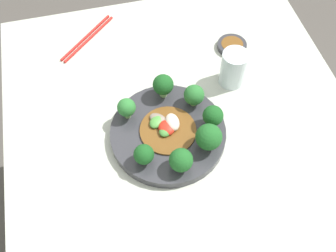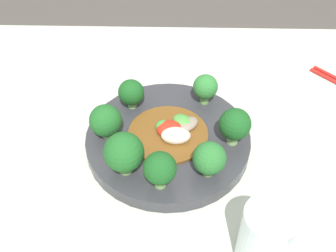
{
  "view_description": "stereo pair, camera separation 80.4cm",
  "coord_description": "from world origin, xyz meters",
  "views": [
    {
      "loc": [
        -0.49,
        0.16,
        1.54
      ],
      "look_at": [
        -0.02,
        0.04,
        0.79
      ],
      "focal_mm": 42.0,
      "sensor_mm": 36.0,
      "label": 1
    },
    {
      "loc": [
        -0.01,
        -0.41,
        1.23
      ],
      "look_at": [
        -0.02,
        0.04,
        0.79
      ],
      "focal_mm": 42.0,
      "sensor_mm": 36.0,
      "label": 2
    }
  ],
  "objects": [
    {
      "name": "broccoli_northeast",
      "position": [
        0.04,
        0.13,
        0.8
      ],
      "size": [
        0.04,
        0.04,
        0.06
      ],
      "color": "#70A356",
      "rests_on": "plate"
    },
    {
      "name": "broccoli_northwest",
      "position": [
        -0.09,
        0.11,
        0.8
      ],
      "size": [
        0.05,
        0.05,
        0.05
      ],
      "color": "#89B76B",
      "rests_on": "plate"
    },
    {
      "name": "broccoli_southeast",
      "position": [
        0.04,
        -0.03,
        0.8
      ],
      "size": [
        0.05,
        0.05,
        0.06
      ],
      "color": "#7AAD5B",
      "rests_on": "plate"
    },
    {
      "name": "broccoli_east",
      "position": [
        0.08,
        0.03,
        0.81
      ],
      "size": [
        0.05,
        0.05,
        0.07
      ],
      "color": "#89B76B",
      "rests_on": "plate"
    },
    {
      "name": "drinking_glass",
      "position": [
        0.1,
        -0.15,
        0.79
      ],
      "size": [
        0.07,
        0.07,
        0.1
      ],
      "color": "silver",
      "rests_on": "table"
    },
    {
      "name": "broccoli_southwest",
      "position": [
        -0.09,
        -0.03,
        0.81
      ],
      "size": [
        0.06,
        0.06,
        0.07
      ],
      "color": "#7AAD5B",
      "rests_on": "plate"
    },
    {
      "name": "broccoli_west",
      "position": [
        -0.12,
        0.04,
        0.8
      ],
      "size": [
        0.05,
        0.05,
        0.06
      ],
      "color": "#89B76B",
      "rests_on": "plate"
    },
    {
      "name": "broccoli_south",
      "position": [
        -0.03,
        -0.06,
        0.8
      ],
      "size": [
        0.05,
        0.05,
        0.06
      ],
      "color": "#7AAD5B",
      "rests_on": "plate"
    },
    {
      "name": "stirfry_center",
      "position": [
        -0.02,
        0.05,
        0.78
      ],
      "size": [
        0.13,
        0.13,
        0.02
      ],
      "color": "brown",
      "rests_on": "plate"
    },
    {
      "name": "plate",
      "position": [
        -0.02,
        0.04,
        0.76
      ],
      "size": [
        0.27,
        0.27,
        0.02
      ],
      "color": "#333338",
      "rests_on": "table"
    }
  ]
}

